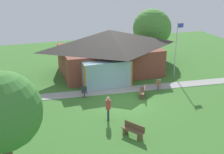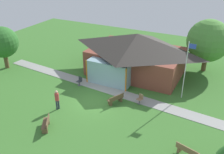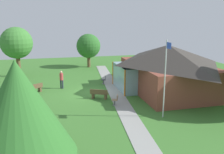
% 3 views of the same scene
% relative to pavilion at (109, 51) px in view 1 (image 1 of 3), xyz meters
% --- Properties ---
extents(ground_plane, '(44.00, 44.00, 0.00)m').
position_rel_pavilion_xyz_m(ground_plane, '(-0.89, -6.84, -2.24)').
color(ground_plane, '#3D752D').
extents(pavilion, '(10.31, 7.88, 4.30)m').
position_rel_pavilion_xyz_m(pavilion, '(0.00, 0.00, 0.00)').
color(pavilion, brown).
rests_on(pavilion, ground_plane).
extents(footpath, '(25.40, 3.64, 0.03)m').
position_rel_pavilion_xyz_m(footpath, '(-0.89, -4.57, -2.22)').
color(footpath, '#999993').
rests_on(footpath, ground_plane).
extents(flagpole, '(0.64, 0.08, 5.25)m').
position_rel_pavilion_xyz_m(flagpole, '(5.71, -2.88, 0.67)').
color(flagpole, silver).
rests_on(flagpole, ground_plane).
extents(bench_rear_near_path, '(1.05, 1.54, 0.84)m').
position_rel_pavilion_xyz_m(bench_rear_near_path, '(0.83, -6.37, -1.83)').
color(bench_rear_near_path, brown).
rests_on(bench_rear_near_path, ground_plane).
extents(bench_front_center, '(1.17, 1.50, 0.84)m').
position_rel_pavilion_xyz_m(bench_front_center, '(-2.23, -11.77, -1.83)').
color(bench_front_center, brown).
rests_on(bench_front_center, ground_plane).
extents(patio_chair_west, '(0.51, 0.51, 0.86)m').
position_rel_pavilion_xyz_m(patio_chair_west, '(-3.73, -4.99, -1.82)').
color(patio_chair_west, '#33383D').
rests_on(patio_chair_west, ground_plane).
extents(patio_chair_lawn_spare, '(0.57, 0.57, 0.86)m').
position_rel_pavilion_xyz_m(patio_chair_lawn_spare, '(2.69, -5.44, -1.82)').
color(patio_chair_lawn_spare, '#8C6B4C').
rests_on(patio_chair_lawn_spare, ground_plane).
extents(visitor_strolling_lawn, '(0.34, 0.34, 1.74)m').
position_rel_pavilion_xyz_m(visitor_strolling_lawn, '(-3.07, -9.31, -1.21)').
color(visitor_strolling_lawn, '#2D3347').
rests_on(visitor_strolling_lawn, ground_plane).
extents(tree_lawn_corner, '(3.60, 3.60, 5.73)m').
position_rel_pavilion_xyz_m(tree_lawn_corner, '(-9.42, -13.95, 1.66)').
color(tree_lawn_corner, brown).
rests_on(tree_lawn_corner, ground_plane).
extents(tree_behind_pavilion_right, '(4.42, 4.42, 5.60)m').
position_rel_pavilion_xyz_m(tree_behind_pavilion_right, '(6.46, 3.96, 1.14)').
color(tree_behind_pavilion_right, brown).
rests_on(tree_behind_pavilion_right, ground_plane).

